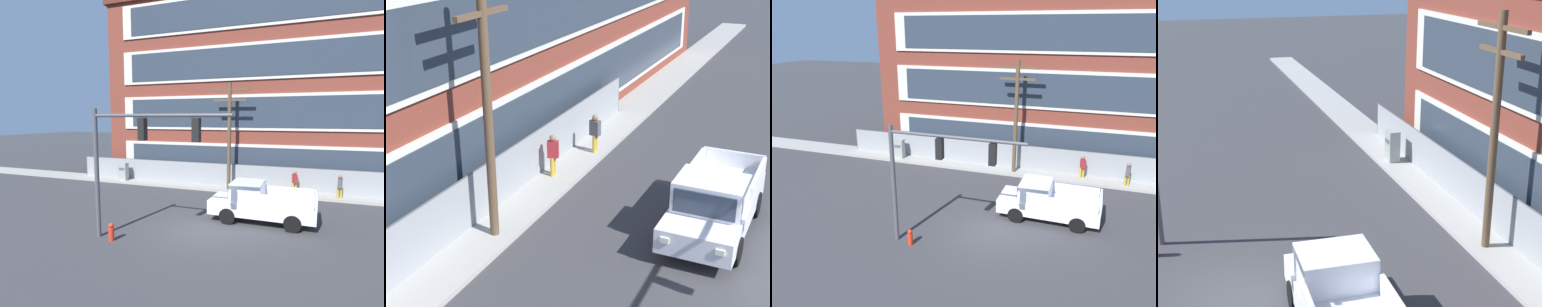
% 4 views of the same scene
% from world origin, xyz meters
% --- Properties ---
extents(ground_plane, '(160.00, 160.00, 0.00)m').
position_xyz_m(ground_plane, '(0.00, 0.00, 0.00)').
color(ground_plane, '#38383A').
extents(sidewalk_building_side, '(80.00, 2.01, 0.16)m').
position_xyz_m(sidewalk_building_side, '(0.00, 8.44, 0.08)').
color(sidewalk_building_side, '#9E9B93').
rests_on(sidewalk_building_side, ground).
extents(chain_link_fence, '(25.64, 0.06, 1.84)m').
position_xyz_m(chain_link_fence, '(-0.84, 8.88, 0.94)').
color(chain_link_fence, gray).
rests_on(chain_link_fence, ground).
extents(pickup_truck_white, '(5.21, 2.25, 2.00)m').
position_xyz_m(pickup_truck_white, '(2.35, 2.32, 0.95)').
color(pickup_truck_white, silver).
rests_on(pickup_truck_white, ground).
extents(utility_pole_near_corner, '(2.74, 0.26, 7.66)m').
position_xyz_m(utility_pole_near_corner, '(-0.55, 8.02, 4.32)').
color(utility_pole_near_corner, brown).
rests_on(utility_pole_near_corner, ground).
extents(electrical_cabinet, '(0.72, 0.52, 1.59)m').
position_xyz_m(electrical_cabinet, '(-9.38, 8.10, 0.80)').
color(electrical_cabinet, '#939993').
rests_on(electrical_cabinet, ground).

